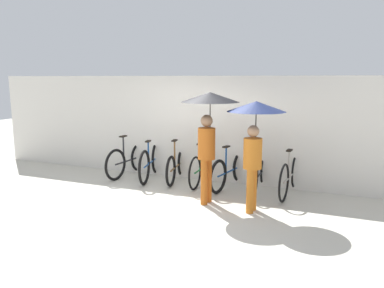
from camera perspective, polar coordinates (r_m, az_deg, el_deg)
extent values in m
plane|color=beige|center=(6.82, -3.83, -9.93)|extent=(30.00, 30.00, 0.00)
cube|color=silver|center=(8.48, 2.50, 2.31)|extent=(11.81, 0.12, 2.37)
torus|color=black|center=(9.51, -7.95, -1.95)|extent=(0.12, 0.74, 0.73)
torus|color=black|center=(8.75, -11.58, -3.11)|extent=(0.12, 0.74, 0.73)
cylinder|color=black|center=(9.12, -9.69, -2.51)|extent=(0.12, 0.97, 0.04)
cylinder|color=black|center=(8.93, -10.39, -0.83)|extent=(0.04, 0.04, 0.60)
cube|color=black|center=(8.88, -10.46, 1.17)|extent=(0.11, 0.21, 0.03)
cylinder|color=black|center=(9.45, -7.99, -0.15)|extent=(0.04, 0.04, 0.61)
cylinder|color=black|center=(9.40, -8.04, 1.68)|extent=(0.44, 0.06, 0.03)
torus|color=black|center=(9.27, -5.42, -2.08)|extent=(0.23, 0.77, 0.78)
torus|color=black|center=(8.28, -7.29, -3.58)|extent=(0.23, 0.77, 0.78)
cylinder|color=#19478C|center=(8.77, -6.30, -2.79)|extent=(0.27, 1.03, 0.04)
cylinder|color=#19478C|center=(8.54, -6.67, -1.38)|extent=(0.04, 0.04, 0.51)
cube|color=black|center=(8.49, -6.70, 0.42)|extent=(0.13, 0.21, 0.03)
cylinder|color=#19478C|center=(9.21, -5.45, -0.30)|extent=(0.04, 0.04, 0.59)
cylinder|color=#19478C|center=(9.16, -5.48, 1.50)|extent=(0.44, 0.12, 0.03)
torus|color=black|center=(9.01, -1.53, -2.69)|extent=(0.17, 0.68, 0.68)
torus|color=black|center=(8.10, -3.25, -4.17)|extent=(0.17, 0.68, 0.68)
cylinder|color=brown|center=(8.56, -2.34, -3.39)|extent=(0.19, 0.96, 0.04)
cylinder|color=brown|center=(8.33, -2.66, -1.62)|extent=(0.04, 0.04, 0.61)
cube|color=black|center=(8.27, -2.68, 0.55)|extent=(0.12, 0.21, 0.03)
cylinder|color=brown|center=(8.95, -1.54, -0.63)|extent=(0.04, 0.04, 0.66)
cylinder|color=brown|center=(8.89, -1.55, 1.47)|extent=(0.44, 0.10, 0.03)
torus|color=black|center=(8.78, 2.73, -2.92)|extent=(0.06, 0.72, 0.72)
torus|color=black|center=(7.85, 0.44, -4.47)|extent=(0.06, 0.72, 0.72)
cylinder|color=#19662D|center=(8.32, 1.65, -3.66)|extent=(0.06, 1.01, 0.04)
cylinder|color=#19662D|center=(8.09, 1.25, -2.02)|extent=(0.04, 0.04, 0.56)
cube|color=black|center=(8.04, 1.26, 0.02)|extent=(0.10, 0.20, 0.03)
cylinder|color=#19662D|center=(8.72, 2.75, -0.99)|extent=(0.04, 0.04, 0.60)
cylinder|color=#19662D|center=(8.67, 2.77, 0.97)|extent=(0.44, 0.04, 0.03)
torus|color=black|center=(8.55, 7.36, -3.39)|extent=(0.18, 0.71, 0.71)
torus|color=black|center=(7.63, 3.99, -4.98)|extent=(0.18, 0.71, 0.71)
cylinder|color=#19478C|center=(8.08, 5.77, -4.14)|extent=(0.22, 1.05, 0.04)
cylinder|color=#19478C|center=(7.86, 5.21, -2.49)|extent=(0.04, 0.04, 0.55)
cube|color=black|center=(7.80, 5.24, -0.41)|extent=(0.12, 0.21, 0.03)
cylinder|color=#19478C|center=(8.48, 7.41, -1.36)|extent=(0.04, 0.04, 0.62)
cylinder|color=#19478C|center=(8.43, 7.46, 0.69)|extent=(0.44, 0.10, 0.03)
torus|color=black|center=(8.46, 10.87, -3.81)|extent=(0.06, 0.66, 0.66)
torus|color=black|center=(7.44, 9.43, -5.69)|extent=(0.06, 0.66, 0.66)
cylinder|color=black|center=(7.95, 10.19, -4.69)|extent=(0.06, 1.07, 0.04)
cylinder|color=black|center=(7.70, 10.00, -2.86)|extent=(0.04, 0.04, 0.60)
cube|color=black|center=(7.63, 10.08, -0.55)|extent=(0.10, 0.20, 0.03)
cylinder|color=black|center=(8.38, 10.95, -1.40)|extent=(0.04, 0.04, 0.73)
cylinder|color=black|center=(8.32, 11.03, 1.06)|extent=(0.44, 0.04, 0.03)
torus|color=black|center=(8.32, 15.53, -3.92)|extent=(0.10, 0.75, 0.75)
torus|color=black|center=(7.30, 13.82, -5.79)|extent=(0.10, 0.75, 0.75)
cylinder|color=#A59E93|center=(7.81, 14.73, -4.79)|extent=(0.12, 1.08, 0.04)
cylinder|color=#A59E93|center=(7.56, 14.52, -3.10)|extent=(0.04, 0.04, 0.55)
cube|color=black|center=(7.50, 14.62, -0.93)|extent=(0.11, 0.21, 0.03)
cylinder|color=#A59E93|center=(8.24, 15.65, -1.52)|extent=(0.04, 0.04, 0.71)
cylinder|color=#A59E93|center=(8.18, 15.76, 0.92)|extent=(0.44, 0.06, 0.03)
cylinder|color=#B25619|center=(6.94, 1.86, -5.86)|extent=(0.13, 0.13, 0.85)
cylinder|color=#B25619|center=(7.10, 2.51, -5.51)|extent=(0.13, 0.13, 0.85)
cylinder|color=#B25619|center=(6.86, 2.23, 0.07)|extent=(0.32, 0.32, 0.58)
sphere|color=#997051|center=(6.80, 2.26, 3.56)|extent=(0.22, 0.22, 0.22)
cylinder|color=#332D28|center=(6.93, 2.76, 3.43)|extent=(0.02, 0.02, 0.72)
cone|color=black|center=(6.89, 2.79, 7.15)|extent=(1.08, 1.08, 0.18)
cylinder|color=#C66B1E|center=(6.60, 8.84, -7.15)|extent=(0.13, 0.13, 0.78)
cylinder|color=#C66B1E|center=(6.76, 9.29, -6.74)|extent=(0.13, 0.13, 0.78)
cylinder|color=#C66B1E|center=(6.52, 9.23, -1.42)|extent=(0.32, 0.32, 0.53)
sphere|color=tan|center=(6.45, 9.32, 1.94)|extent=(0.20, 0.20, 0.20)
cylinder|color=#332D28|center=(6.59, 9.67, 1.94)|extent=(0.02, 0.02, 0.68)
cone|color=#19234C|center=(6.54, 9.78, 5.67)|extent=(1.02, 1.02, 0.18)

